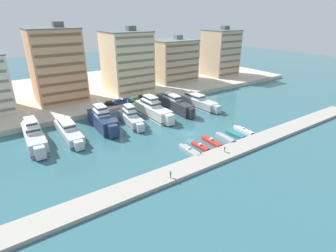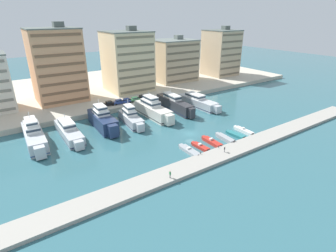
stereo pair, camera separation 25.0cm
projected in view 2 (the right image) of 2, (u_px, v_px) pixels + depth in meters
name	position (u px, v px, depth m)	size (l,w,h in m)	color
ground_plane	(190.00, 134.00, 78.87)	(400.00, 400.00, 0.00)	#336670
quay_promenade	(108.00, 86.00, 127.85)	(180.00, 70.00, 1.77)	beige
pier_dock	(226.00, 153.00, 67.32)	(120.00, 5.85, 0.82)	#A8A399
yacht_silver_far_left	(34.00, 135.00, 72.23)	(5.15, 21.88, 8.53)	silver
yacht_silver_left	(69.00, 131.00, 76.28)	(4.41, 20.74, 6.41)	silver
yacht_navy_mid_left	(103.00, 120.00, 82.08)	(5.43, 18.95, 8.91)	navy
yacht_silver_center_left	(131.00, 118.00, 85.41)	(5.37, 16.55, 7.84)	silver
yacht_ivory_center	(153.00, 110.00, 91.19)	(5.34, 20.94, 8.92)	silver
yacht_charcoal_center_right	(174.00, 104.00, 97.39)	(4.25, 22.46, 7.69)	#333338
yacht_silver_mid_right	(198.00, 102.00, 101.70)	(5.72, 21.81, 6.56)	silver
motorboat_grey_far_left	(189.00, 151.00, 68.32)	(2.09, 7.81, 1.22)	#9EA3A8
motorboat_red_left	(200.00, 147.00, 70.45)	(2.04, 6.37, 1.22)	red
motorboat_red_mid_left	(212.00, 142.00, 72.90)	(2.02, 7.74, 1.47)	red
motorboat_grey_center_left	(225.00, 138.00, 74.83)	(2.18, 7.36, 1.09)	#9EA3A8
motorboat_teal_center	(235.00, 135.00, 77.44)	(2.28, 6.63, 0.84)	teal
motorboat_white_center_right	(244.00, 131.00, 79.85)	(1.70, 7.38, 1.41)	white
car_black_far_left	(109.00, 103.00, 97.36)	(4.13, 1.99, 1.80)	black
car_blue_left	(118.00, 102.00, 99.12)	(4.13, 1.98, 1.80)	#28428E
car_blue_mid_left	(126.00, 101.00, 100.27)	(4.15, 2.03, 1.80)	#28428E
car_green_center_left	(135.00, 99.00, 101.98)	(4.17, 2.07, 1.80)	#2D6642
car_black_center	(142.00, 97.00, 104.59)	(4.16, 2.03, 1.80)	black
apartment_block_left	(57.00, 65.00, 99.00)	(18.11, 15.88, 29.08)	tan
apartment_block_mid_left	(127.00, 61.00, 113.82)	(18.17, 18.15, 27.07)	beige
apartment_block_center_left	(173.00, 60.00, 132.05)	(20.73, 17.36, 22.07)	#C6AD89
apartment_block_center	(221.00, 53.00, 143.90)	(15.96, 16.23, 25.84)	#C6AD89
pedestrian_near_edge	(225.00, 149.00, 66.46)	(0.53, 0.40, 1.56)	#4C515B
pedestrian_mid_deck	(170.00, 174.00, 55.86)	(0.29, 0.66, 1.72)	#4C515B
bollard_west	(200.00, 153.00, 65.71)	(0.20, 0.20, 0.61)	#2D2D33
bollard_west_mid	(218.00, 146.00, 68.87)	(0.20, 0.20, 0.61)	#2D2D33
bollard_east_mid	(235.00, 141.00, 72.03)	(0.20, 0.20, 0.61)	#2D2D33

